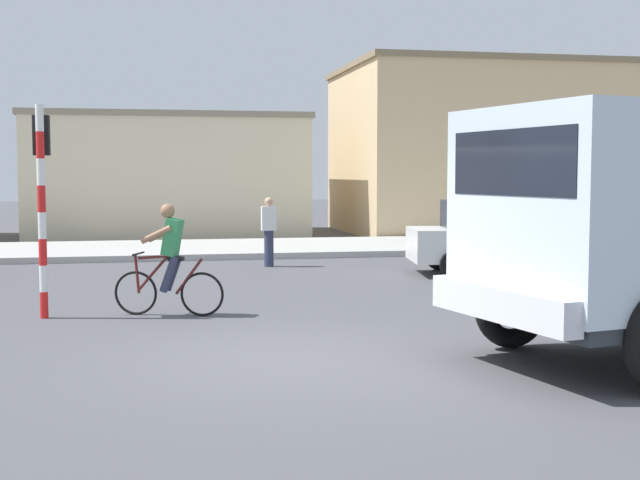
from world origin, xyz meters
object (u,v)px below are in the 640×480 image
Objects in this scene: cyclist at (169,260)px; traffic_light_pole at (42,181)px; pedestrian_near_kerb at (269,231)px; car_white_mid at (502,237)px.

traffic_light_pole is at bearing 173.34° from cyclist.
cyclist is at bearing -110.50° from pedestrian_near_kerb.
traffic_light_pole is 7.81m from pedestrian_near_kerb.
cyclist is at bearing -150.27° from car_white_mid.
car_white_mid is (9.04, 3.88, -1.25)m from traffic_light_pole.
cyclist is 2.23m from traffic_light_pole.
car_white_mid is at bearing 29.73° from cyclist.
traffic_light_pole is 9.92m from car_white_mid.
pedestrian_near_kerb is at bearing 55.85° from traffic_light_pole.
car_white_mid is at bearing 23.25° from traffic_light_pole.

